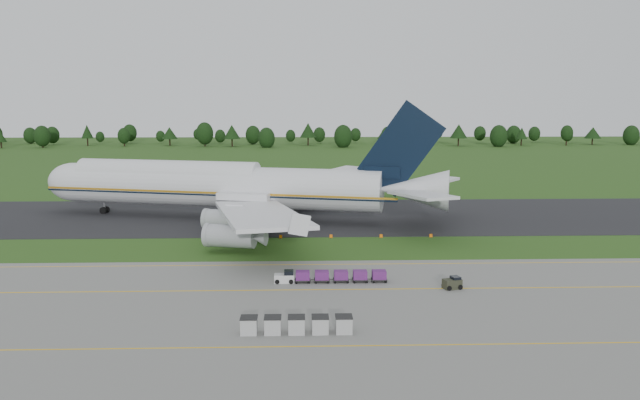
{
  "coord_description": "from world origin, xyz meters",
  "views": [
    {
      "loc": [
        -4.53,
        -96.71,
        23.43
      ],
      "look_at": [
        -1.47,
        2.0,
        7.5
      ],
      "focal_mm": 35.0,
      "sensor_mm": 36.0,
      "label": 1
    }
  ],
  "objects_px": {
    "uld_row": "(297,325)",
    "edge_markers": "(356,236)",
    "aircraft": "(227,186)",
    "baggage_train": "(329,276)",
    "utility_cart": "(452,284)"
  },
  "relations": [
    {
      "from": "baggage_train",
      "to": "uld_row",
      "type": "xyz_separation_m",
      "value": [
        -4.11,
        -17.69,
        0.07
      ]
    },
    {
      "from": "aircraft",
      "to": "uld_row",
      "type": "xyz_separation_m",
      "value": [
        14.09,
        -61.96,
        -5.76
      ]
    },
    {
      "from": "baggage_train",
      "to": "edge_markers",
      "type": "xyz_separation_m",
      "value": [
        5.84,
        26.27,
        -0.59
      ]
    },
    {
      "from": "uld_row",
      "to": "edge_markers",
      "type": "bearing_deg",
      "value": 77.26
    },
    {
      "from": "baggage_train",
      "to": "utility_cart",
      "type": "distance_m",
      "value": 15.61
    },
    {
      "from": "uld_row",
      "to": "edge_markers",
      "type": "relative_size",
      "value": 0.43
    },
    {
      "from": "baggage_train",
      "to": "edge_markers",
      "type": "relative_size",
      "value": 0.55
    },
    {
      "from": "utility_cart",
      "to": "uld_row",
      "type": "distance_m",
      "value": 24.13
    },
    {
      "from": "utility_cart",
      "to": "uld_row",
      "type": "bearing_deg",
      "value": -143.37
    },
    {
      "from": "aircraft",
      "to": "uld_row",
      "type": "distance_m",
      "value": 63.8
    },
    {
      "from": "baggage_train",
      "to": "edge_markers",
      "type": "distance_m",
      "value": 26.92
    },
    {
      "from": "aircraft",
      "to": "uld_row",
      "type": "relative_size",
      "value": 7.37
    },
    {
      "from": "baggage_train",
      "to": "uld_row",
      "type": "relative_size",
      "value": 1.29
    },
    {
      "from": "utility_cart",
      "to": "uld_row",
      "type": "xyz_separation_m",
      "value": [
        -19.37,
        -14.4,
        0.27
      ]
    },
    {
      "from": "uld_row",
      "to": "edge_markers",
      "type": "height_order",
      "value": "uld_row"
    }
  ]
}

